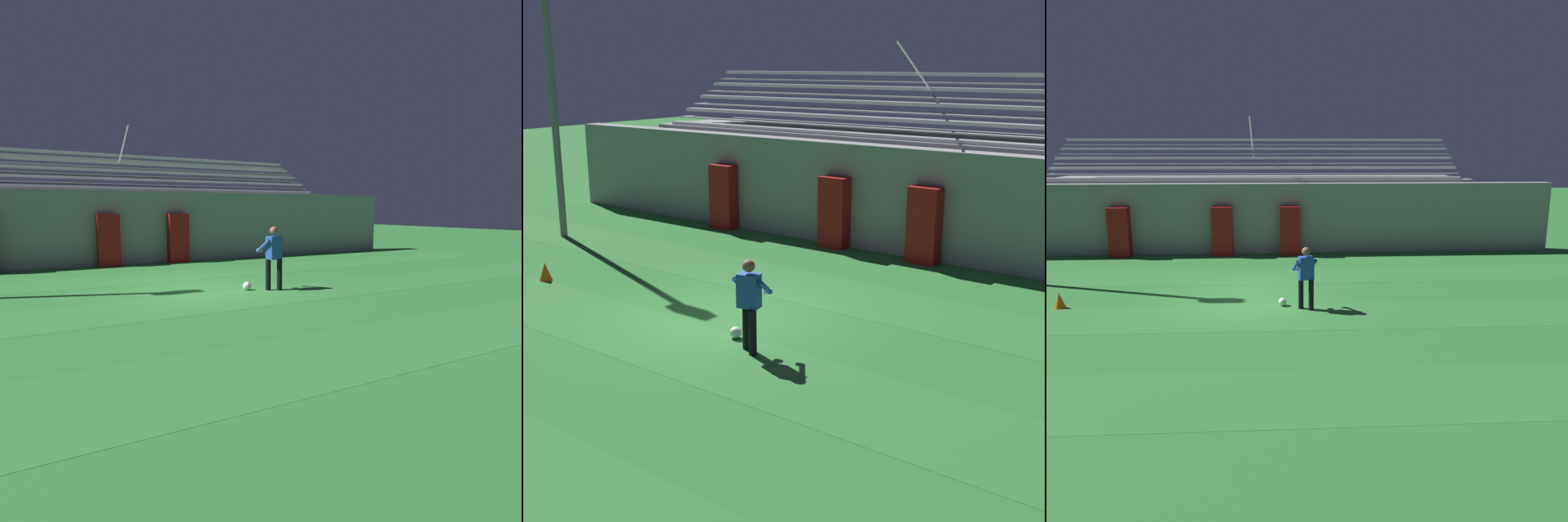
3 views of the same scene
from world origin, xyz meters
The scene contains 12 objects.
ground_plane centered at (0.00, 0.00, 0.00)m, with size 80.00×80.00×0.00m, color #2D7533.
turf_stripe_near centered at (0.00, -6.00, 0.00)m, with size 28.00×2.12×0.01m, color #337A38.
turf_stripe_mid centered at (0.00, -1.75, 0.00)m, with size 28.00×2.12×0.01m, color #337A38.
turf_stripe_far centered at (0.00, 2.50, 0.00)m, with size 28.00×2.12×0.01m, color #337A38.
back_wall centered at (0.00, 6.50, 1.40)m, with size 24.00×0.60×2.80m, color gray.
padding_pillar_gate_left centered at (-1.34, 5.95, 0.97)m, with size 0.79×0.44×1.93m, color maroon.
padding_pillar_gate_right centered at (1.34, 5.95, 0.97)m, with size 0.79×0.44×1.93m, color maroon.
padding_pillar_far_left centered at (-5.32, 5.95, 0.97)m, with size 0.79×0.44×1.93m, color maroon.
bleacher_stand centered at (0.00, 8.84, 1.50)m, with size 18.00×4.05×5.43m.
goalkeeper centered at (1.57, -1.17, 0.95)m, with size 0.67×0.61×1.67m.
soccer_ball centered at (0.96, -0.85, 0.11)m, with size 0.22×0.22×0.22m, color white.
traffic_cone centered at (-4.97, -0.70, 0.21)m, with size 0.30×0.30×0.42m, color orange.
Camera 3 is at (0.87, -14.01, 4.15)m, focal length 35.00 mm.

